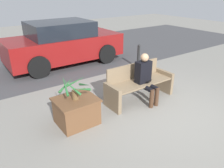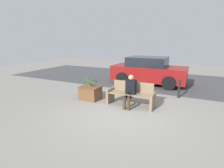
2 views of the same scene
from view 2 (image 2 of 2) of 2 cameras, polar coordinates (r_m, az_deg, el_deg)
The scene contains 8 objects.
ground_plane at distance 6.04m, azimuth 3.30°, elevation -9.57°, with size 30.00×30.00×0.00m, color gray.
road_surface at distance 11.42m, azimuth 14.79°, elevation 1.27°, with size 20.00×6.00×0.01m, color #424244.
bench at distance 6.70m, azimuth 6.21°, elevation -3.43°, with size 1.79×0.60×0.88m.
person_seated at distance 6.44m, azimuth 5.90°, elevation -1.85°, with size 0.37×0.58×1.21m.
planter_box at distance 7.42m, azimuth -7.03°, elevation -2.71°, with size 0.82×0.72×0.56m.
potted_plant at distance 7.31m, azimuth -7.11°, elevation 0.98°, with size 0.60×0.61×0.51m.
parked_car at distance 10.20m, azimuth 11.80°, elevation 4.30°, with size 4.08×1.98×1.53m.
bollard_post at distance 8.04m, azimuth 21.07°, elevation -1.23°, with size 0.10×0.10×0.84m.
Camera 2 is at (2.13, -5.12, 2.40)m, focal length 28.00 mm.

